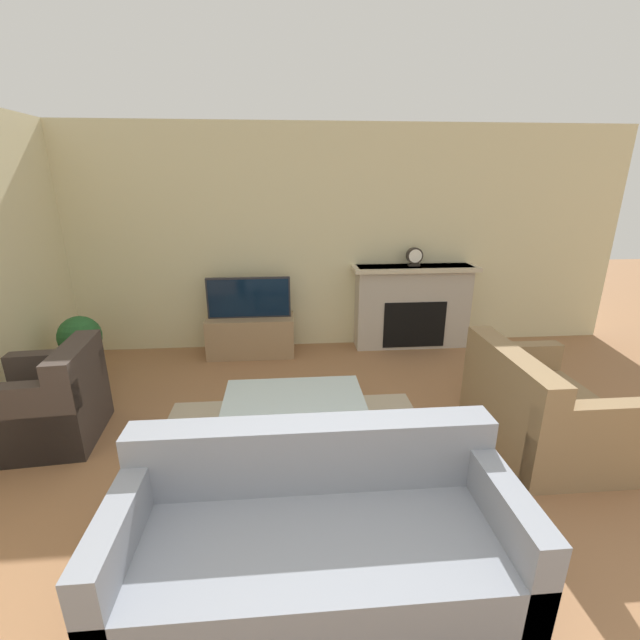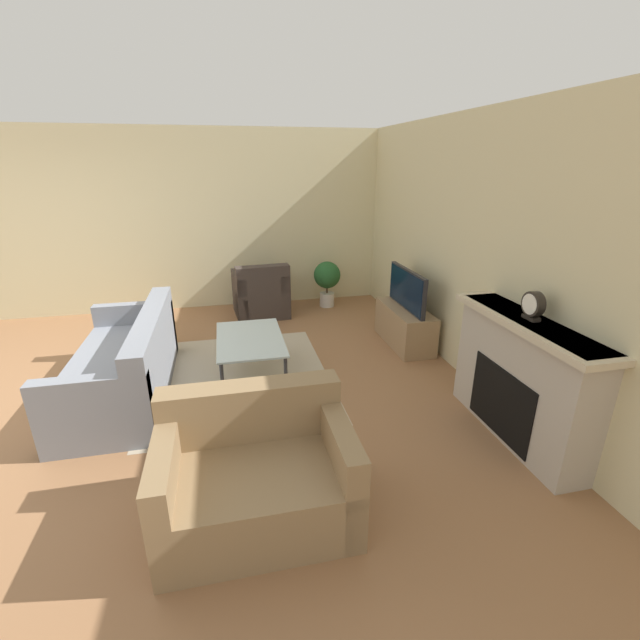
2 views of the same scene
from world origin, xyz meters
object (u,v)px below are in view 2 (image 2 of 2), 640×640
object	(u,v)px
mantel_clock	(533,305)
couch_loveseat	(257,476)
tv	(407,289)
armchair_by_window	(261,296)
coffee_table	(250,341)
potted_plant	(327,278)
couch_sectional	(126,367)

from	to	relation	value
mantel_clock	couch_loveseat	bearing A→B (deg)	-79.17
tv	couch_loveseat	xyz separation A→B (m)	(2.45, -2.07, -0.44)
mantel_clock	armchair_by_window	bearing A→B (deg)	-152.78
couch_loveseat	coffee_table	distance (m)	1.98
armchair_by_window	coffee_table	size ratio (longest dim) A/B	0.76
tv	coffee_table	bearing A→B (deg)	-76.34
coffee_table	potted_plant	distance (m)	2.58
potted_plant	armchair_by_window	bearing A→B (deg)	-79.45
tv	mantel_clock	distance (m)	2.08
potted_plant	mantel_clock	distance (m)	3.88
armchair_by_window	coffee_table	world-z (taller)	armchair_by_window
couch_loveseat	couch_sectional	bearing A→B (deg)	121.26
tv	coffee_table	world-z (taller)	tv
couch_sectional	coffee_table	world-z (taller)	couch_sectional
armchair_by_window	coffee_table	xyz separation A→B (m)	(1.99, -0.29, 0.11)
couch_loveseat	armchair_by_window	xyz separation A→B (m)	(-3.96, 0.39, 0.01)
couch_sectional	couch_loveseat	distance (m)	2.20
couch_loveseat	mantel_clock	xyz separation A→B (m)	(-0.42, 2.21, 0.87)
couch_loveseat	coffee_table	bearing A→B (deg)	87.17
couch_sectional	armchair_by_window	size ratio (longest dim) A/B	2.43
tv	mantel_clock	xyz separation A→B (m)	(2.03, 0.13, 0.44)
couch_loveseat	armchair_by_window	bearing A→B (deg)	84.39
armchair_by_window	couch_sectional	bearing A→B (deg)	48.72
couch_loveseat	potted_plant	xyz separation A→B (m)	(-4.16, 1.47, 0.17)
potted_plant	tv	bearing A→B (deg)	19.55
tv	armchair_by_window	distance (m)	2.30
potted_plant	mantel_clock	xyz separation A→B (m)	(3.74, 0.74, 0.71)
couch_sectional	coffee_table	distance (m)	1.25
tv	mantel_clock	world-z (taller)	mantel_clock
couch_sectional	coffee_table	size ratio (longest dim) A/B	1.84
couch_sectional	potted_plant	size ratio (longest dim) A/B	2.75
couch_sectional	armchair_by_window	bearing A→B (deg)	143.57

